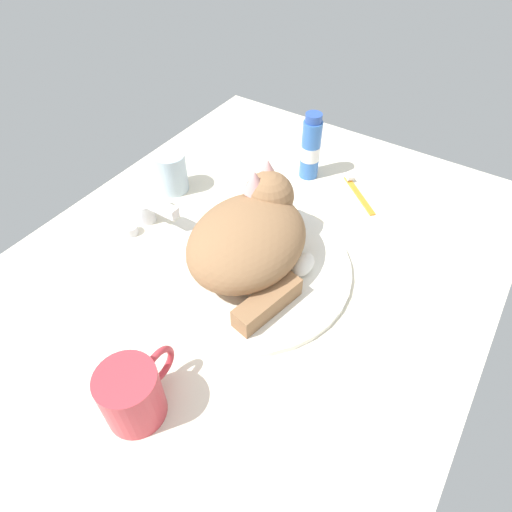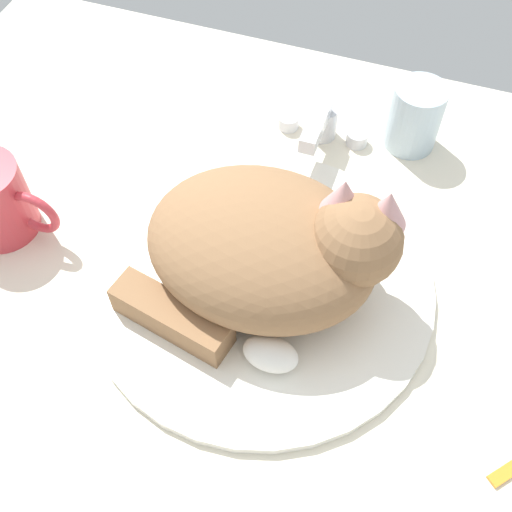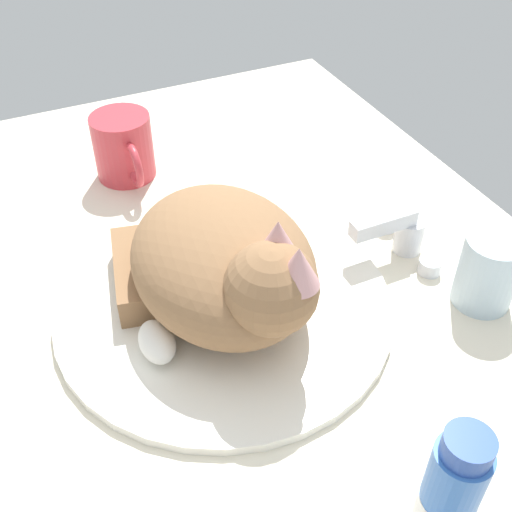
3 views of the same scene
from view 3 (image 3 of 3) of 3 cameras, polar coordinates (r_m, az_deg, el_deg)
ground_plane at (r=73.12cm, az=-2.80°, el=-5.51°), size 110.00×82.50×3.00cm
sink_basin at (r=71.64cm, az=-2.86°, el=-4.38°), size 37.61×37.61×1.12cm
faucet at (r=79.36cm, az=12.91°, el=1.94°), size 12.11×10.21×6.46cm
cat at (r=66.02cm, az=-2.68°, el=-0.90°), size 26.99×21.14×15.14cm
coffee_mug at (r=92.22cm, az=-11.76°, el=9.50°), size 12.62×8.33×9.25cm
rinse_cup at (r=74.43cm, az=20.09°, el=-1.31°), size 6.57×6.57×8.73cm
toothpaste_bottle at (r=52.10cm, az=16.73°, el=-20.31°), size 4.28×4.28×15.14cm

